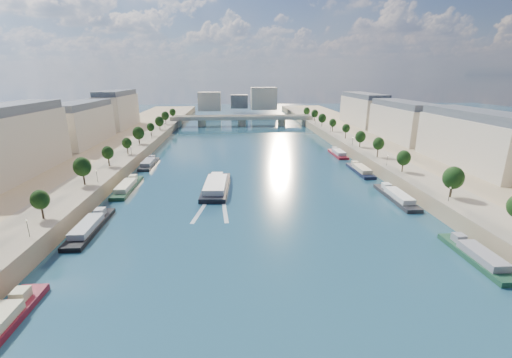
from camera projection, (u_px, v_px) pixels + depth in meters
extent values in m
plane|color=#0C2B38|center=(251.00, 170.00, 146.64)|extent=(700.00, 700.00, 0.00)
cube|color=#9E8460|center=(77.00, 167.00, 141.19)|extent=(44.00, 520.00, 5.00)
cube|color=#9E8460|center=(414.00, 162.00, 150.62)|extent=(44.00, 520.00, 5.00)
cube|color=gray|center=(114.00, 161.00, 141.43)|extent=(14.00, 520.00, 0.10)
cube|color=gray|center=(382.00, 157.00, 148.90)|extent=(14.00, 520.00, 0.10)
cylinder|color=#382B1E|center=(45.00, 209.00, 85.67)|extent=(0.50, 0.50, 3.82)
ellipsoid|color=black|center=(42.00, 196.00, 84.62)|extent=(4.80, 4.80, 5.52)
cylinder|color=#382B1E|center=(84.00, 181.00, 108.57)|extent=(0.50, 0.50, 3.82)
ellipsoid|color=black|center=(83.00, 170.00, 107.53)|extent=(4.80, 4.80, 5.52)
cylinder|color=#382B1E|center=(110.00, 162.00, 131.48)|extent=(0.50, 0.50, 3.82)
ellipsoid|color=black|center=(109.00, 153.00, 130.43)|extent=(4.80, 4.80, 5.52)
cylinder|color=#382B1E|center=(128.00, 149.00, 154.38)|extent=(0.50, 0.50, 3.82)
ellipsoid|color=black|center=(127.00, 142.00, 153.33)|extent=(4.80, 4.80, 5.52)
cylinder|color=#382B1E|center=(141.00, 140.00, 177.29)|extent=(0.50, 0.50, 3.82)
ellipsoid|color=black|center=(141.00, 133.00, 176.24)|extent=(4.80, 4.80, 5.52)
cylinder|color=#382B1E|center=(152.00, 132.00, 200.19)|extent=(0.50, 0.50, 3.82)
ellipsoid|color=black|center=(151.00, 126.00, 199.14)|extent=(4.80, 4.80, 5.52)
cylinder|color=#382B1E|center=(160.00, 126.00, 223.10)|extent=(0.50, 0.50, 3.82)
ellipsoid|color=black|center=(159.00, 121.00, 222.05)|extent=(4.80, 4.80, 5.52)
cylinder|color=#382B1E|center=(167.00, 122.00, 246.00)|extent=(0.50, 0.50, 3.82)
ellipsoid|color=black|center=(166.00, 117.00, 244.95)|extent=(4.80, 4.80, 5.52)
cylinder|color=#382B1E|center=(172.00, 118.00, 268.91)|extent=(0.50, 0.50, 3.82)
ellipsoid|color=black|center=(172.00, 113.00, 267.86)|extent=(4.80, 4.80, 5.52)
cylinder|color=#382B1E|center=(511.00, 223.00, 77.60)|extent=(0.50, 0.50, 3.82)
cylinder|color=#382B1E|center=(447.00, 189.00, 100.51)|extent=(0.50, 0.50, 3.82)
ellipsoid|color=black|center=(449.00, 178.00, 99.46)|extent=(4.80, 4.80, 5.52)
cylinder|color=#382B1E|center=(407.00, 168.00, 123.41)|extent=(0.50, 0.50, 3.82)
ellipsoid|color=black|center=(408.00, 158.00, 122.36)|extent=(4.80, 4.80, 5.52)
cylinder|color=#382B1E|center=(380.00, 153.00, 146.32)|extent=(0.50, 0.50, 3.82)
ellipsoid|color=black|center=(380.00, 145.00, 145.27)|extent=(4.80, 4.80, 5.52)
cylinder|color=#382B1E|center=(360.00, 143.00, 169.22)|extent=(0.50, 0.50, 3.82)
ellipsoid|color=black|center=(360.00, 136.00, 168.17)|extent=(4.80, 4.80, 5.52)
cylinder|color=#382B1E|center=(344.00, 135.00, 192.13)|extent=(0.50, 0.50, 3.82)
ellipsoid|color=black|center=(345.00, 128.00, 191.08)|extent=(4.80, 4.80, 5.52)
cylinder|color=#382B1E|center=(332.00, 128.00, 215.03)|extent=(0.50, 0.50, 3.82)
ellipsoid|color=black|center=(333.00, 123.00, 213.98)|extent=(4.80, 4.80, 5.52)
cylinder|color=#382B1E|center=(323.00, 123.00, 237.94)|extent=(0.50, 0.50, 3.82)
ellipsoid|color=black|center=(323.00, 118.00, 236.89)|extent=(4.80, 4.80, 5.52)
cylinder|color=#382B1E|center=(315.00, 119.00, 260.84)|extent=(0.50, 0.50, 3.82)
ellipsoid|color=black|center=(315.00, 114.00, 259.79)|extent=(4.80, 4.80, 5.52)
cylinder|color=#382B1E|center=(308.00, 115.00, 283.75)|extent=(0.50, 0.50, 3.82)
ellipsoid|color=black|center=(308.00, 111.00, 282.70)|extent=(4.80, 4.80, 5.52)
cylinder|color=black|center=(28.00, 229.00, 74.35)|extent=(0.14, 0.14, 4.00)
sphere|color=#FFE5B2|center=(26.00, 220.00, 73.74)|extent=(0.36, 0.36, 0.36)
cylinder|color=black|center=(97.00, 177.00, 112.53)|extent=(0.14, 0.14, 4.00)
sphere|color=#FFE5B2|center=(96.00, 171.00, 111.92)|extent=(0.36, 0.36, 0.36)
cylinder|color=black|center=(131.00, 151.00, 150.70)|extent=(0.14, 0.14, 4.00)
sphere|color=#FFE5B2|center=(131.00, 146.00, 150.09)|extent=(0.36, 0.36, 0.36)
cylinder|color=black|center=(151.00, 136.00, 188.88)|extent=(0.14, 0.14, 4.00)
sphere|color=#FFE5B2|center=(151.00, 132.00, 188.27)|extent=(0.36, 0.36, 0.36)
cylinder|color=black|center=(165.00, 125.00, 227.05)|extent=(0.14, 0.14, 4.00)
sphere|color=#FFE5B2|center=(165.00, 122.00, 226.44)|extent=(0.36, 0.36, 0.36)
cylinder|color=black|center=(449.00, 195.00, 95.55)|extent=(0.14, 0.14, 4.00)
sphere|color=#FFE5B2|center=(450.00, 188.00, 94.93)|extent=(0.36, 0.36, 0.36)
cylinder|color=black|center=(387.00, 161.00, 133.72)|extent=(0.14, 0.14, 4.00)
sphere|color=#FFE5B2|center=(388.00, 155.00, 133.11)|extent=(0.36, 0.36, 0.36)
cylinder|color=black|center=(353.00, 142.00, 171.90)|extent=(0.14, 0.14, 4.00)
sphere|color=#FFE5B2|center=(353.00, 137.00, 171.28)|extent=(0.36, 0.36, 0.36)
cylinder|color=black|center=(331.00, 130.00, 210.07)|extent=(0.14, 0.14, 4.00)
sphere|color=#FFE5B2|center=(331.00, 126.00, 209.46)|extent=(0.36, 0.36, 0.36)
cylinder|color=black|center=(315.00, 121.00, 248.24)|extent=(0.14, 0.14, 4.00)
sphere|color=#FFE5B2|center=(315.00, 118.00, 247.63)|extent=(0.36, 0.36, 0.36)
cube|color=beige|center=(13.00, 146.00, 120.47)|extent=(16.00, 52.00, 20.00)
cube|color=#474C54|center=(6.00, 113.00, 117.10)|extent=(14.72, 50.44, 3.20)
cube|color=beige|center=(82.00, 124.00, 175.83)|extent=(16.00, 52.00, 20.00)
cube|color=#474C54|center=(79.00, 101.00, 172.45)|extent=(14.72, 50.44, 3.20)
cube|color=beige|center=(118.00, 112.00, 231.18)|extent=(16.00, 52.00, 20.00)
cube|color=#474C54|center=(116.00, 95.00, 227.80)|extent=(14.72, 50.44, 3.20)
cube|color=beige|center=(474.00, 140.00, 131.61)|extent=(16.00, 52.00, 20.00)
cube|color=#474C54|center=(479.00, 110.00, 128.23)|extent=(14.72, 50.44, 3.20)
cube|color=beige|center=(402.00, 121.00, 186.96)|extent=(16.00, 52.00, 20.00)
cube|color=#474C54|center=(405.00, 99.00, 183.58)|extent=(14.72, 50.44, 3.20)
cube|color=beige|center=(363.00, 111.00, 242.32)|extent=(16.00, 52.00, 20.00)
cube|color=#474C54|center=(365.00, 94.00, 238.94)|extent=(14.72, 50.44, 3.20)
cube|color=beige|center=(210.00, 101.00, 341.01)|extent=(22.00, 18.00, 18.00)
cube|color=beige|center=(264.00, 98.00, 353.57)|extent=(26.00, 20.00, 22.00)
cube|color=#474C54|center=(239.00, 101.00, 367.42)|extent=(18.00, 16.00, 14.00)
cube|color=#C1B79E|center=(242.00, 118.00, 272.85)|extent=(112.00, 11.00, 2.20)
cube|color=#C1B79E|center=(242.00, 117.00, 267.64)|extent=(112.00, 0.80, 0.90)
cube|color=#C1B79E|center=(242.00, 115.00, 277.19)|extent=(112.00, 0.80, 0.90)
cylinder|color=#C1B79E|center=(202.00, 123.00, 271.83)|extent=(6.40, 6.40, 5.00)
cylinder|color=#C1B79E|center=(242.00, 123.00, 273.93)|extent=(6.40, 6.40, 5.00)
cylinder|color=#C1B79E|center=(282.00, 122.00, 276.03)|extent=(6.40, 6.40, 5.00)
cube|color=#C1B79E|center=(176.00, 123.00, 270.52)|extent=(6.00, 12.00, 5.00)
cube|color=#C1B79E|center=(306.00, 122.00, 277.34)|extent=(6.00, 12.00, 5.00)
cube|color=black|center=(216.00, 188.00, 122.32)|extent=(9.97, 30.43, 2.15)
cube|color=white|center=(216.00, 184.00, 119.43)|extent=(7.94, 19.85, 1.93)
cube|color=white|center=(217.00, 175.00, 130.35)|extent=(4.46, 3.80, 1.80)
cube|color=silver|center=(203.00, 207.00, 106.02)|extent=(5.54, 25.83, 0.04)
cube|color=silver|center=(224.00, 206.00, 106.44)|extent=(3.17, 26.02, 0.04)
cube|color=beige|center=(21.00, 294.00, 60.21)|extent=(2.50, 2.70, 1.80)
cube|color=black|center=(91.00, 229.00, 90.07)|extent=(5.00, 24.73, 1.80)
cube|color=#A4A9B0|center=(87.00, 226.00, 87.69)|extent=(4.10, 13.60, 1.60)
cube|color=#A4A9B0|center=(100.00, 212.00, 96.63)|extent=(2.50, 2.97, 1.80)
cube|color=#173B24|center=(128.00, 188.00, 122.21)|extent=(5.00, 25.28, 1.80)
cube|color=beige|center=(126.00, 186.00, 119.79)|extent=(4.10, 13.91, 1.60)
cube|color=beige|center=(133.00, 177.00, 128.93)|extent=(2.50, 3.03, 1.80)
cube|color=#252628|center=(149.00, 165.00, 154.25)|extent=(5.00, 22.03, 1.80)
cube|color=gray|center=(148.00, 162.00, 152.07)|extent=(4.10, 12.12, 1.60)
cube|color=gray|center=(152.00, 157.00, 160.03)|extent=(2.50, 2.64, 1.80)
cube|color=#1B452E|center=(476.00, 258.00, 75.55)|extent=(5.00, 21.26, 1.80)
cube|color=gray|center=(483.00, 255.00, 73.43)|extent=(4.10, 11.69, 1.60)
cube|color=gray|center=(459.00, 238.00, 81.11)|extent=(2.50, 2.55, 1.80)
cube|color=#27272A|center=(396.00, 198.00, 112.41)|extent=(5.00, 25.12, 1.80)
cube|color=silver|center=(399.00, 195.00, 110.00)|extent=(4.10, 13.82, 1.60)
cube|color=silver|center=(386.00, 186.00, 119.08)|extent=(2.50, 3.01, 1.80)
cube|color=black|center=(360.00, 171.00, 143.56)|extent=(5.00, 22.62, 1.80)
cube|color=beige|center=(362.00, 169.00, 141.33)|extent=(4.10, 12.44, 1.60)
cube|color=beige|center=(355.00, 163.00, 149.51)|extent=(2.50, 2.71, 1.80)
cube|color=maroon|center=(338.00, 155.00, 173.63)|extent=(5.00, 20.57, 1.80)
cube|color=#A7ACB3|center=(339.00, 152.00, 171.57)|extent=(4.10, 11.31, 1.60)
cube|color=#A7ACB3|center=(335.00, 149.00, 179.00)|extent=(2.50, 2.47, 1.80)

